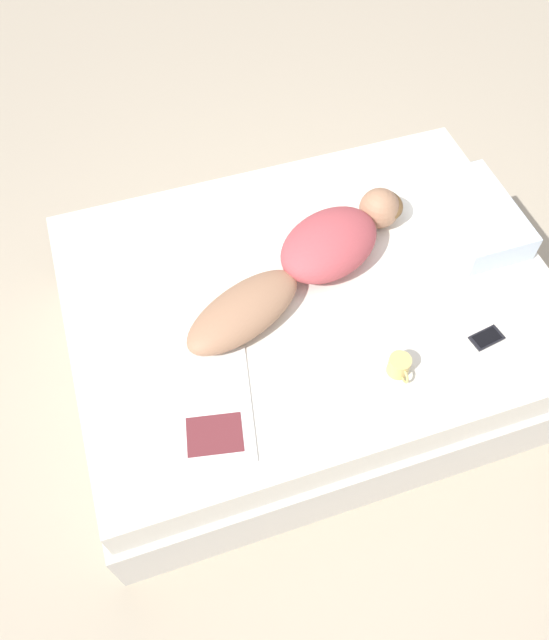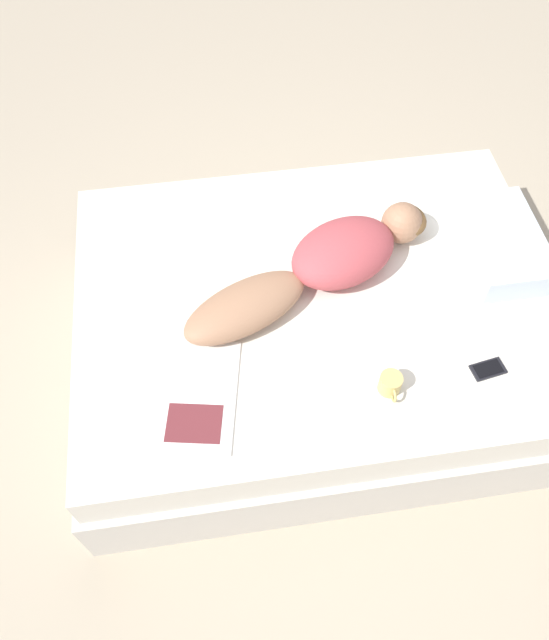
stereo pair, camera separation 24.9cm
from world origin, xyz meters
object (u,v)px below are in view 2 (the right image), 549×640
at_px(person, 324,264).
at_px(coffee_mug, 390,384).
at_px(open_magazine, 198,396).
at_px(cell_phone, 488,369).

relative_size(person, coffee_mug, 9.61).
height_order(open_magazine, coffee_mug, coffee_mug).
height_order(open_magazine, cell_phone, same).
xyz_separation_m(open_magazine, cell_phone, (0.05, 1.17, 0.00)).
relative_size(open_magazine, cell_phone, 3.73).
distance_m(person, coffee_mug, 0.62).
xyz_separation_m(person, cell_phone, (0.57, 0.57, -0.09)).
distance_m(person, open_magazine, 0.80).
xyz_separation_m(person, coffee_mug, (0.59, 0.15, -0.05)).
bearing_deg(coffee_mug, cell_phone, 93.58).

